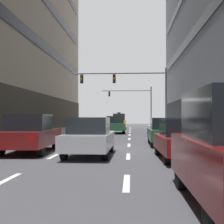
# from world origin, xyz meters

# --- Properties ---
(ground_plane) EXTENTS (120.00, 120.00, 0.00)m
(ground_plane) POSITION_xyz_m (0.00, 0.00, 0.00)
(ground_plane) COLOR #424247
(lane_stripe_l1_s2) EXTENTS (0.16, 2.00, 0.01)m
(lane_stripe_l1_s2) POSITION_xyz_m (-1.54, -8.00, 0.00)
(lane_stripe_l1_s2) COLOR silver
(lane_stripe_l1_s2) RESTS_ON ground
(lane_stripe_l1_s3) EXTENTS (0.16, 2.00, 0.01)m
(lane_stripe_l1_s3) POSITION_xyz_m (-1.54, -3.00, 0.00)
(lane_stripe_l1_s3) COLOR silver
(lane_stripe_l1_s3) RESTS_ON ground
(lane_stripe_l1_s4) EXTENTS (0.16, 2.00, 0.01)m
(lane_stripe_l1_s4) POSITION_xyz_m (-1.54, 2.00, 0.00)
(lane_stripe_l1_s4) COLOR silver
(lane_stripe_l1_s4) RESTS_ON ground
(lane_stripe_l1_s5) EXTENTS (0.16, 2.00, 0.01)m
(lane_stripe_l1_s5) POSITION_xyz_m (-1.54, 7.00, 0.00)
(lane_stripe_l1_s5) COLOR silver
(lane_stripe_l1_s5) RESTS_ON ground
(lane_stripe_l1_s6) EXTENTS (0.16, 2.00, 0.01)m
(lane_stripe_l1_s6) POSITION_xyz_m (-1.54, 12.00, 0.00)
(lane_stripe_l1_s6) COLOR silver
(lane_stripe_l1_s6) RESTS_ON ground
(lane_stripe_l1_s7) EXTENTS (0.16, 2.00, 0.01)m
(lane_stripe_l1_s7) POSITION_xyz_m (-1.54, 17.00, 0.00)
(lane_stripe_l1_s7) COLOR silver
(lane_stripe_l1_s7) RESTS_ON ground
(lane_stripe_l1_s8) EXTENTS (0.16, 2.00, 0.01)m
(lane_stripe_l1_s8) POSITION_xyz_m (-1.54, 22.00, 0.00)
(lane_stripe_l1_s8) COLOR silver
(lane_stripe_l1_s8) RESTS_ON ground
(lane_stripe_l1_s9) EXTENTS (0.16, 2.00, 0.01)m
(lane_stripe_l1_s9) POSITION_xyz_m (-1.54, 27.00, 0.00)
(lane_stripe_l1_s9) COLOR silver
(lane_stripe_l1_s9) RESTS_ON ground
(lane_stripe_l1_s10) EXTENTS (0.16, 2.00, 0.01)m
(lane_stripe_l1_s10) POSITION_xyz_m (-1.54, 32.00, 0.00)
(lane_stripe_l1_s10) COLOR silver
(lane_stripe_l1_s10) RESTS_ON ground
(lane_stripe_l2_s2) EXTENTS (0.16, 2.00, 0.01)m
(lane_stripe_l2_s2) POSITION_xyz_m (1.54, -8.00, 0.00)
(lane_stripe_l2_s2) COLOR silver
(lane_stripe_l2_s2) RESTS_ON ground
(lane_stripe_l2_s3) EXTENTS (0.16, 2.00, 0.01)m
(lane_stripe_l2_s3) POSITION_xyz_m (1.54, -3.00, 0.00)
(lane_stripe_l2_s3) COLOR silver
(lane_stripe_l2_s3) RESTS_ON ground
(lane_stripe_l2_s4) EXTENTS (0.16, 2.00, 0.01)m
(lane_stripe_l2_s4) POSITION_xyz_m (1.54, 2.00, 0.00)
(lane_stripe_l2_s4) COLOR silver
(lane_stripe_l2_s4) RESTS_ON ground
(lane_stripe_l2_s5) EXTENTS (0.16, 2.00, 0.01)m
(lane_stripe_l2_s5) POSITION_xyz_m (1.54, 7.00, 0.00)
(lane_stripe_l2_s5) COLOR silver
(lane_stripe_l2_s5) RESTS_ON ground
(lane_stripe_l2_s6) EXTENTS (0.16, 2.00, 0.01)m
(lane_stripe_l2_s6) POSITION_xyz_m (1.54, 12.00, 0.00)
(lane_stripe_l2_s6) COLOR silver
(lane_stripe_l2_s6) RESTS_ON ground
(lane_stripe_l2_s7) EXTENTS (0.16, 2.00, 0.01)m
(lane_stripe_l2_s7) POSITION_xyz_m (1.54, 17.00, 0.00)
(lane_stripe_l2_s7) COLOR silver
(lane_stripe_l2_s7) RESTS_ON ground
(lane_stripe_l2_s8) EXTENTS (0.16, 2.00, 0.01)m
(lane_stripe_l2_s8) POSITION_xyz_m (1.54, 22.00, 0.00)
(lane_stripe_l2_s8) COLOR silver
(lane_stripe_l2_s8) RESTS_ON ground
(lane_stripe_l2_s9) EXTENTS (0.16, 2.00, 0.01)m
(lane_stripe_l2_s9) POSITION_xyz_m (1.54, 27.00, 0.00)
(lane_stripe_l2_s9) COLOR silver
(lane_stripe_l2_s9) RESTS_ON ground
(lane_stripe_l2_s10) EXTENTS (0.16, 2.00, 0.01)m
(lane_stripe_l2_s10) POSITION_xyz_m (1.54, 32.00, 0.00)
(lane_stripe_l2_s10) COLOR silver
(lane_stripe_l2_s10) RESTS_ON ground
(taxi_driving_0) EXTENTS (1.97, 4.40, 2.27)m
(taxi_driving_0) POSITION_xyz_m (0.02, 26.06, 1.05)
(taxi_driving_0) COLOR black
(taxi_driving_0) RESTS_ON ground
(car_driving_1) EXTENTS (2.11, 4.67, 1.72)m
(car_driving_1) POSITION_xyz_m (0.08, 14.77, 0.85)
(car_driving_1) COLOR black
(car_driving_1) RESTS_ON ground
(car_driving_2) EXTENTS (2.14, 4.73, 1.74)m
(car_driving_2) POSITION_xyz_m (-2.94, -1.94, 0.86)
(car_driving_2) COLOR black
(car_driving_2) RESTS_ON ground
(car_driving_3) EXTENTS (1.97, 4.32, 1.59)m
(car_driving_3) POSITION_xyz_m (-3.14, 19.58, 0.78)
(car_driving_3) COLOR black
(car_driving_3) RESTS_ON ground
(car_driving_4) EXTENTS (1.85, 4.32, 1.61)m
(car_driving_4) POSITION_xyz_m (-0.07, -2.95, 0.79)
(car_driving_4) COLOR black
(car_driving_4) RESTS_ON ground
(car_parked_1) EXTENTS (1.85, 4.19, 1.55)m
(car_parked_1) POSITION_xyz_m (3.58, -3.86, 0.76)
(car_parked_1) COLOR black
(car_parked_1) RESTS_ON ground
(car_parked_2) EXTENTS (1.80, 4.24, 1.58)m
(car_parked_2) POSITION_xyz_m (3.58, 2.02, 0.78)
(car_parked_2) COLOR black
(car_parked_2) RESTS_ON ground
(traffic_signal_0) EXTENTS (9.15, 0.35, 6.23)m
(traffic_signal_0) POSITION_xyz_m (1.82, 13.64, 4.60)
(traffic_signal_0) COLOR #4C4C51
(traffic_signal_0) RESTS_ON sidewalk_right
(traffic_signal_1) EXTENTS (8.29, 0.34, 6.57)m
(traffic_signal_1) POSITION_xyz_m (2.59, 34.97, 4.57)
(traffic_signal_1) COLOR #4C4C51
(traffic_signal_1) RESTS_ON sidewalk_right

